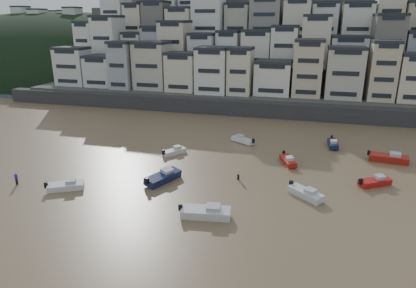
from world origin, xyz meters
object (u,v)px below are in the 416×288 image
(boat_b, at_px, (306,192))
(boat_g, at_px, (389,157))
(boat_i, at_px, (333,143))
(boat_j, at_px, (66,185))
(boat_c, at_px, (163,176))
(person_pink, at_px, (238,174))
(boat_d, at_px, (375,181))
(boat_h, at_px, (243,139))
(boat_f, at_px, (174,150))
(person_blue, at_px, (16,178))
(boat_e, at_px, (288,160))
(boat_a, at_px, (206,211))

(boat_b, distance_m, boat_g, 20.91)
(boat_i, distance_m, boat_j, 45.60)
(boat_j, bearing_deg, boat_b, -17.60)
(boat_b, distance_m, boat_c, 19.62)
(boat_b, distance_m, person_pink, 10.05)
(boat_d, height_order, boat_g, boat_g)
(boat_h, bearing_deg, boat_f, 72.57)
(boat_d, bearing_deg, boat_j, 163.61)
(person_blue, bearing_deg, boat_e, 26.59)
(boat_b, xyz_separation_m, boat_j, (-31.27, -6.33, -0.04))
(boat_a, xyz_separation_m, boat_i, (15.29, 30.74, -0.13))
(boat_b, xyz_separation_m, boat_c, (-19.62, -0.35, 0.12))
(boat_a, distance_m, person_blue, 28.04)
(boat_a, distance_m, person_pink, 11.90)
(boat_b, height_order, boat_d, boat_b)
(boat_h, bearing_deg, boat_a, 122.06)
(boat_e, bearing_deg, boat_h, -155.94)
(boat_e, bearing_deg, boat_b, -6.43)
(boat_b, height_order, boat_i, boat_b)
(person_blue, bearing_deg, boat_b, 9.58)
(boat_f, height_order, boat_i, boat_i)
(boat_e, xyz_separation_m, boat_h, (-8.86, 8.79, 0.00))
(boat_d, distance_m, boat_j, 42.36)
(boat_a, xyz_separation_m, boat_c, (-8.59, 8.14, 0.01))
(boat_d, height_order, boat_i, boat_i)
(boat_c, height_order, boat_g, boat_g)
(boat_c, relative_size, boat_f, 1.36)
(boat_b, bearing_deg, boat_e, 145.36)
(boat_a, relative_size, boat_c, 0.99)
(boat_i, xyz_separation_m, person_blue, (-43.27, -28.84, 0.14))
(boat_f, distance_m, boat_i, 28.69)
(boat_d, distance_m, person_blue, 49.87)
(boat_j, bearing_deg, boat_a, -35.12)
(boat_a, bearing_deg, boat_c, 128.23)
(boat_a, height_order, boat_g, boat_g)
(boat_g, bearing_deg, boat_f, -164.10)
(boat_c, height_order, boat_j, boat_c)
(boat_f, height_order, boat_g, boat_g)
(boat_c, xyz_separation_m, boat_g, (32.25, 17.01, 0.01))
(boat_a, xyz_separation_m, person_blue, (-27.97, 1.90, 0.01))
(boat_j, bearing_deg, person_blue, 152.86)
(boat_e, bearing_deg, person_pink, -59.76)
(boat_a, height_order, boat_h, boat_a)
(boat_g, xyz_separation_m, person_blue, (-51.63, -23.25, -0.01))
(boat_j, distance_m, person_blue, 7.74)
(boat_c, xyz_separation_m, boat_j, (-11.65, -5.98, -0.16))
(boat_a, height_order, boat_d, boat_a)
(boat_d, xyz_separation_m, boat_i, (-4.90, 15.94, 0.02))
(boat_a, bearing_deg, boat_e, 59.76)
(boat_b, relative_size, person_pink, 3.13)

